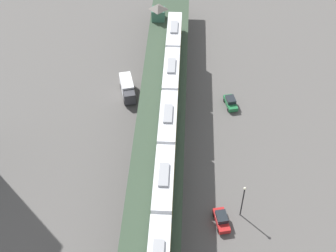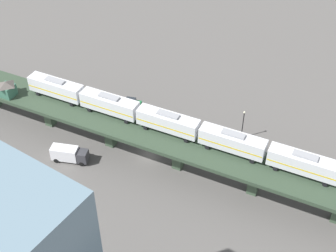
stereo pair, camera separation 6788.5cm
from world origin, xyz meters
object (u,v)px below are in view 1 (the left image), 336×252
object	(u,v)px
street_lamp	(243,199)
street_car_green	(231,102)
delivery_truck	(127,88)
street_car_red	(222,220)
subway_train	(168,121)
signal_hut	(158,12)

from	to	relation	value
street_lamp	street_car_green	bearing A→B (deg)	-81.07
delivery_truck	street_car_green	bearing A→B (deg)	-178.34
street_car_red	delivery_truck	world-z (taller)	delivery_truck
subway_train	street_car_red	bearing A→B (deg)	132.98
subway_train	street_lamp	distance (m)	17.15
subway_train	street_car_red	world-z (taller)	subway_train
subway_train	signal_hut	size ratio (longest dim) A/B	17.07
subway_train	street_lamp	world-z (taller)	subway_train
street_car_red	signal_hut	bearing A→B (deg)	-66.95
street_car_green	street_car_red	xyz separation A→B (m)	(-1.23, 27.64, 0.00)
delivery_truck	street_lamp	distance (m)	35.19
street_car_red	street_lamp	world-z (taller)	street_lamp
subway_train	street_car_green	bearing A→B (deg)	-120.15
subway_train	street_car_green	world-z (taller)	subway_train
subway_train	signal_hut	xyz separation A→B (m)	(8.70, -34.03, -0.74)
signal_hut	street_lamp	bearing A→B (deg)	117.05
signal_hut	delivery_truck	xyz separation A→B (m)	(2.60, 18.42, -6.79)
subway_train	delivery_truck	xyz separation A→B (m)	(11.29, -15.62, -7.53)
delivery_truck	signal_hut	bearing A→B (deg)	-98.02
street_car_green	delivery_truck	bearing A→B (deg)	1.66
signal_hut	street_car_green	distance (m)	26.52
street_car_red	delivery_truck	xyz separation A→B (m)	(21.94, -27.04, 0.82)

